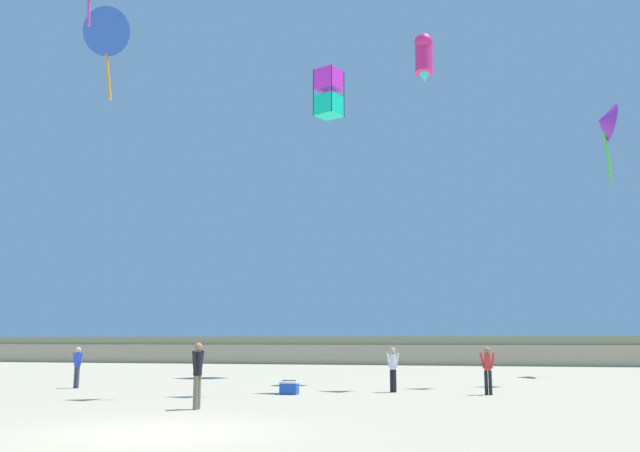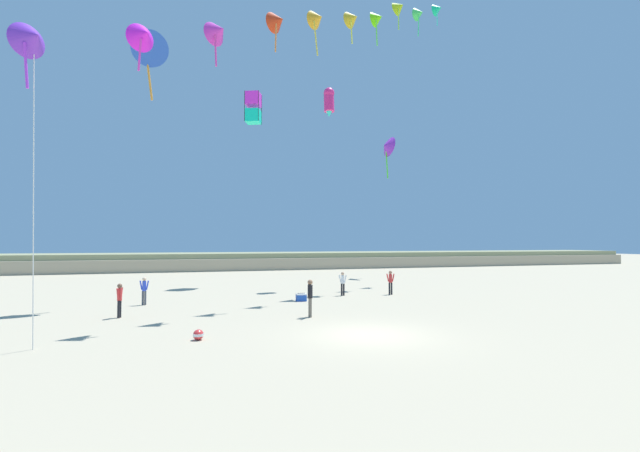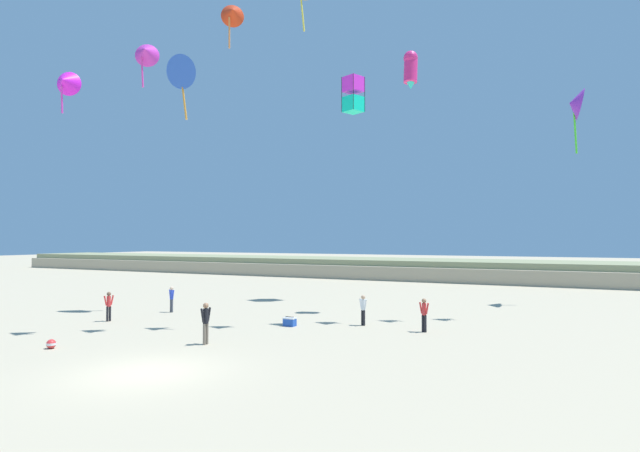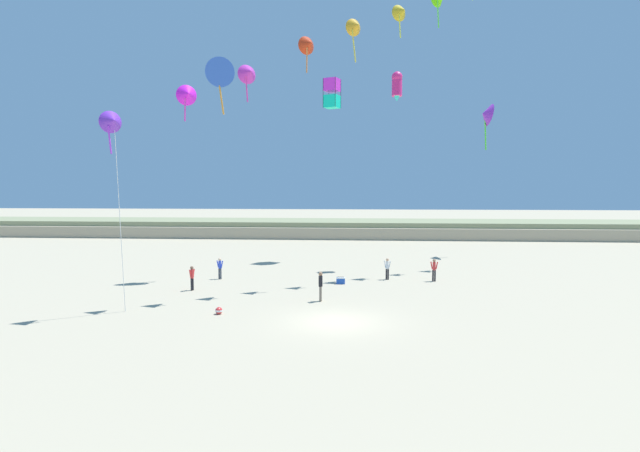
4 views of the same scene
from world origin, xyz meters
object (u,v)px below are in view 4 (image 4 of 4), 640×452
object	(u,v)px
person_near_left	(192,276)
large_kite_outer_drift	(332,93)
large_kite_high_solo	(220,72)
beach_cooler	(341,281)
person_near_right	(387,267)
person_mid_center	(434,268)
person_far_left	(321,284)
large_kite_low_lead	(486,115)
beach_ball	(219,311)
person_far_right	(220,267)
large_kite_mid_trail	(397,85)

from	to	relation	value
person_near_left	large_kite_outer_drift	xyz separation A→B (m)	(7.96, 14.10, 13.66)
large_kite_high_solo	beach_cooler	xyz separation A→B (m)	(8.47, -1.95, -14.19)
person_near_right	person_mid_center	world-z (taller)	person_mid_center
person_far_left	large_kite_low_lead	distance (m)	27.46
large_kite_low_lead	beach_ball	xyz separation A→B (m)	(-18.80, -23.56, -12.95)
person_mid_center	beach_ball	bearing A→B (deg)	-141.38
person_mid_center	large_kite_low_lead	distance (m)	19.60
large_kite_high_solo	large_kite_outer_drift	xyz separation A→B (m)	(7.29, 9.29, 0.14)
beach_ball	person_near_left	bearing A→B (deg)	120.33
person_mid_center	person_far_right	bearing A→B (deg)	-178.90
person_far_left	large_kite_high_solo	world-z (taller)	large_kite_high_solo
large_kite_outer_drift	beach_ball	bearing A→B (deg)	-103.43
person_near_left	large_kite_low_lead	size ratio (longest dim) A/B	0.35
person_near_right	large_kite_low_lead	xyz separation A→B (m)	(9.74, 13.39, 12.26)
person_near_left	large_kite_high_solo	size ratio (longest dim) A/B	0.38
person_far_left	beach_cooler	size ratio (longest dim) A/B	2.92
person_near_left	beach_ball	distance (m)	6.50
person_near_right	beach_cooler	distance (m)	3.68
person_near_left	person_mid_center	world-z (taller)	person_mid_center
large_kite_high_solo	person_near_right	bearing A→B (deg)	-1.10
person_near_right	large_kite_mid_trail	distance (m)	14.60
person_mid_center	person_far_right	xyz separation A→B (m)	(-14.79, -0.28, -0.03)
large_kite_low_lead	person_near_left	bearing A→B (deg)	-140.82
large_kite_low_lead	large_kite_outer_drift	bearing A→B (deg)	-164.63
large_kite_low_lead	person_far_right	bearing A→B (deg)	-146.62
large_kite_mid_trail	person_far_right	bearing A→B (deg)	-153.77
person_near_left	person_near_right	world-z (taller)	person_near_left
person_mid_center	beach_ball	distance (m)	15.63
person_far_right	large_kite_mid_trail	distance (m)	19.46
person_near_left	person_far_left	world-z (taller)	person_far_left
person_mid_center	beach_cooler	distance (m)	6.49
large_kite_mid_trail	beach_ball	xyz separation A→B (m)	(-9.99, -15.66, -14.18)
person_mid_center	large_kite_high_solo	world-z (taller)	large_kite_high_solo
person_mid_center	beach_cooler	xyz separation A→B (m)	(-6.32, -1.31, -0.68)
large_kite_outer_drift	beach_ball	distance (m)	24.81
beach_cooler	beach_ball	world-z (taller)	beach_cooler
beach_cooler	beach_ball	size ratio (longest dim) A/B	1.59
person_near_left	large_kite_mid_trail	distance (m)	21.43
person_far_right	large_kite_outer_drift	distance (m)	18.56
large_kite_mid_trail	person_near_left	bearing A→B (deg)	-142.73
person_far_left	large_kite_mid_trail	distance (m)	18.97
person_near_left	large_kite_high_solo	bearing A→B (deg)	82.01
person_near_left	large_kite_low_lead	distance (m)	30.99
person_far_right	large_kite_high_solo	world-z (taller)	large_kite_high_solo
large_kite_mid_trail	beach_cooler	world-z (taller)	large_kite_mid_trail
large_kite_outer_drift	beach_cooler	size ratio (longest dim) A/B	4.35
person_mid_center	large_kite_low_lead	xyz separation A→B (m)	(6.60, 13.81, 12.24)
person_near_left	beach_cooler	size ratio (longest dim) A/B	2.64
person_near_right	person_mid_center	distance (m)	3.17
beach_ball	person_far_right	bearing A→B (deg)	105.29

